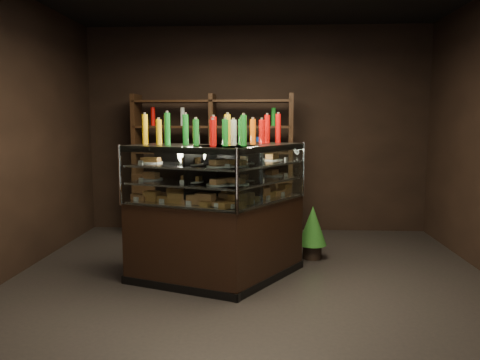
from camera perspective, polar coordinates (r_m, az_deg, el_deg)
name	(u,v)px	position (r m, az deg, el deg)	size (l,w,h in m)	color
ground	(250,287)	(4.74, 1.25, -12.89)	(5.00, 5.00, 0.00)	black
room_shell	(251,87)	(4.47, 1.32, 11.22)	(5.02, 5.02, 3.01)	black
display_case	(220,235)	(4.80, -2.40, -6.75)	(1.87, 1.43, 1.40)	black
food_display	(220,182)	(4.69, -2.42, -0.24)	(1.54, 1.09, 0.43)	gold
bottles_top	(220,131)	(4.67, -2.48, 6.03)	(1.37, 0.95, 0.30)	#0F38B2
potted_conifer	(313,225)	(5.63, 8.85, -5.40)	(0.34, 0.34, 0.72)	black
back_shelving	(213,193)	(6.62, -3.30, -1.64)	(2.24, 0.50, 2.00)	black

